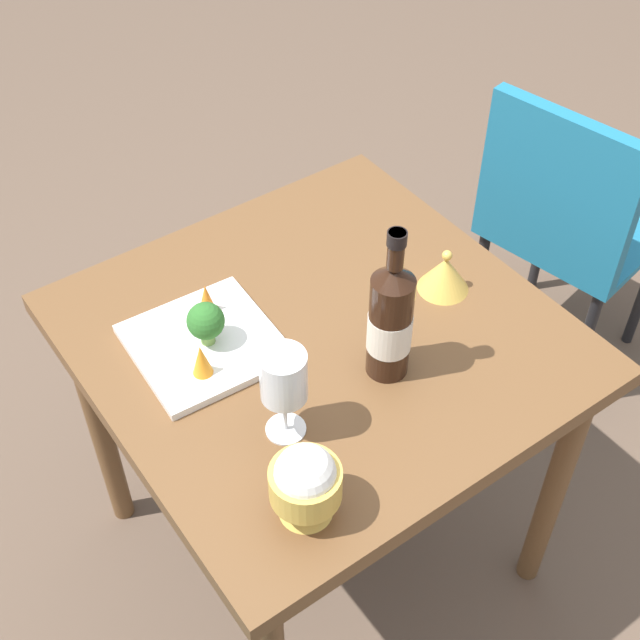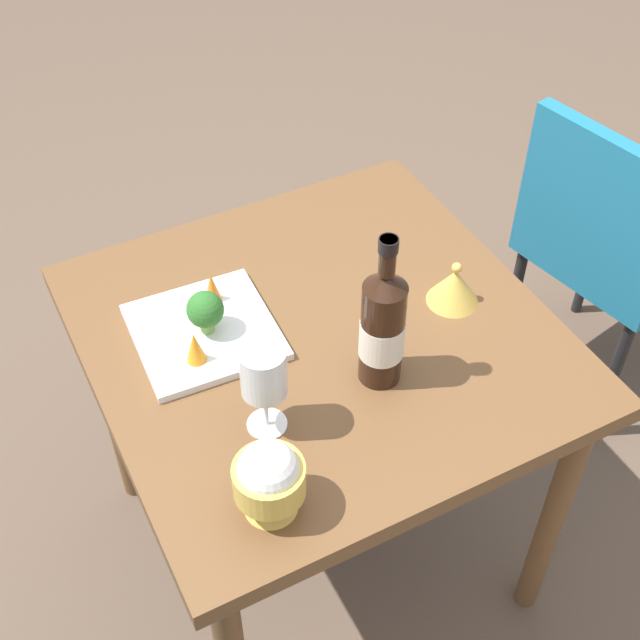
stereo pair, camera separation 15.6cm
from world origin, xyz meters
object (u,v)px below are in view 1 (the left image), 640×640
(chair_by_wall, at_px, (564,217))
(wine_bottle, at_px, (390,320))
(broccoli_floret, at_px, (206,322))
(carrot_garnish_left, at_px, (201,360))
(carrot_garnish_right, at_px, (206,298))
(wine_glass, at_px, (284,378))
(rice_bowl, at_px, (305,483))
(serving_plate, at_px, (205,344))
(rice_bowl_lid, at_px, (445,273))

(chair_by_wall, bearing_deg, wine_bottle, -82.24)
(broccoli_floret, bearing_deg, carrot_garnish_left, 142.86)
(chair_by_wall, xyz_separation_m, broccoli_floret, (-0.05, 1.03, 0.27))
(broccoli_floret, bearing_deg, carrot_garnish_right, -29.54)
(wine_bottle, bearing_deg, broccoli_floret, 45.53)
(wine_glass, distance_m, carrot_garnish_left, 0.20)
(broccoli_floret, xyz_separation_m, carrot_garnish_left, (-0.06, 0.04, -0.02))
(wine_glass, height_order, rice_bowl, wine_glass)
(chair_by_wall, height_order, carrot_garnish_left, chair_by_wall)
(chair_by_wall, distance_m, carrot_garnish_right, 1.02)
(wine_bottle, distance_m, carrot_garnish_right, 0.36)
(chair_by_wall, height_order, wine_glass, wine_glass)
(chair_by_wall, xyz_separation_m, wine_bottle, (-0.27, 0.80, 0.32))
(carrot_garnish_left, bearing_deg, wine_glass, -163.18)
(broccoli_floret, bearing_deg, serving_plate, 41.37)
(chair_by_wall, bearing_deg, rice_bowl, -79.41)
(wine_bottle, xyz_separation_m, serving_plate, (0.23, 0.24, -0.11))
(carrot_garnish_left, bearing_deg, broccoli_floret, -37.14)
(broccoli_floret, distance_m, carrot_garnish_right, 0.08)
(serving_plate, relative_size, broccoli_floret, 3.06)
(carrot_garnish_right, bearing_deg, wine_bottle, -147.34)
(wine_bottle, height_order, rice_bowl_lid, wine_bottle)
(wine_glass, bearing_deg, rice_bowl, 157.21)
(rice_bowl, relative_size, serving_plate, 0.54)
(wine_glass, bearing_deg, carrot_garnish_right, -5.85)
(carrot_garnish_left, bearing_deg, chair_by_wall, -84.38)
(chair_by_wall, bearing_deg, wine_glass, -85.57)
(rice_bowl, bearing_deg, carrot_garnish_right, -11.60)
(rice_bowl, height_order, broccoli_floret, rice_bowl)
(rice_bowl, bearing_deg, carrot_garnish_left, -1.45)
(rice_bowl, distance_m, rice_bowl_lid, 0.57)
(serving_plate, distance_m, carrot_garnish_right, 0.09)
(broccoli_floret, bearing_deg, wine_glass, -177.92)
(wine_glass, xyz_separation_m, rice_bowl_lid, (0.11, -0.44, -0.09))
(broccoli_floret, relative_size, carrot_garnish_right, 1.38)
(carrot_garnish_right, bearing_deg, rice_bowl_lid, -115.70)
(broccoli_floret, height_order, carrot_garnish_right, broccoli_floret)
(chair_by_wall, bearing_deg, serving_plate, -98.81)
(rice_bowl, xyz_separation_m, rice_bowl_lid, (0.26, -0.50, -0.04))
(wine_bottle, xyz_separation_m, carrot_garnish_right, (0.30, 0.19, -0.07))
(carrot_garnish_left, bearing_deg, wine_bottle, -121.20)
(serving_plate, height_order, broccoli_floret, broccoli_floret)
(broccoli_floret, bearing_deg, wine_bottle, -134.47)
(rice_bowl, height_order, rice_bowl_lid, rice_bowl)
(wine_bottle, bearing_deg, carrot_garnish_right, 32.66)
(wine_glass, distance_m, carrot_garnish_right, 0.32)
(serving_plate, bearing_deg, wine_glass, -176.80)
(rice_bowl_lid, bearing_deg, carrot_garnish_right, 64.30)
(chair_by_wall, xyz_separation_m, wine_glass, (-0.28, 1.02, 0.33))
(serving_plate, relative_size, carrot_garnish_right, 4.23)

